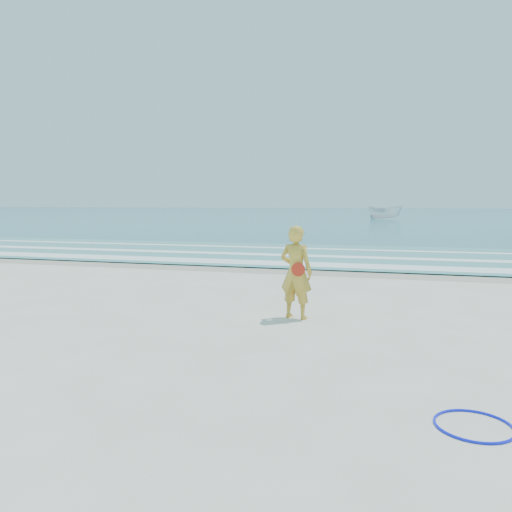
# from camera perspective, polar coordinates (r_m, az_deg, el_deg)

# --- Properties ---
(ground) EXTENTS (400.00, 400.00, 0.00)m
(ground) POSITION_cam_1_polar(r_m,az_deg,el_deg) (9.07, -11.93, -8.77)
(ground) COLOR silver
(ground) RESTS_ON ground
(wet_sand) EXTENTS (400.00, 2.40, 0.00)m
(wet_sand) POSITION_cam_1_polar(r_m,az_deg,el_deg) (17.38, 2.13, -1.50)
(wet_sand) COLOR #B2A893
(wet_sand) RESTS_ON ground
(ocean) EXTENTS (400.00, 190.00, 0.04)m
(ocean) POSITION_cam_1_polar(r_m,az_deg,el_deg) (112.82, 14.05, 4.79)
(ocean) COLOR #19727F
(ocean) RESTS_ON ground
(shallow) EXTENTS (400.00, 10.00, 0.01)m
(shallow) POSITION_cam_1_polar(r_m,az_deg,el_deg) (22.23, 5.25, 0.26)
(shallow) COLOR #59B7AD
(shallow) RESTS_ON ocean
(foam_near) EXTENTS (400.00, 1.40, 0.01)m
(foam_near) POSITION_cam_1_polar(r_m,az_deg,el_deg) (18.63, 3.10, -0.84)
(foam_near) COLOR white
(foam_near) RESTS_ON shallow
(foam_mid) EXTENTS (400.00, 0.90, 0.01)m
(foam_mid) POSITION_cam_1_polar(r_m,az_deg,el_deg) (21.45, 4.85, 0.07)
(foam_mid) COLOR white
(foam_mid) RESTS_ON shallow
(foam_far) EXTENTS (400.00, 0.60, 0.01)m
(foam_far) POSITION_cam_1_polar(r_m,az_deg,el_deg) (24.68, 6.35, 0.85)
(foam_far) COLOR white
(foam_far) RESTS_ON shallow
(hoop) EXTENTS (0.99, 0.99, 0.03)m
(hoop) POSITION_cam_1_polar(r_m,az_deg,el_deg) (5.89, 23.62, -17.33)
(hoop) COLOR #0D17EC
(hoop) RESTS_ON ground
(boat) EXTENTS (5.24, 3.51, 1.89)m
(boat) POSITION_cam_1_polar(r_m,az_deg,el_deg) (71.10, 14.52, 4.87)
(boat) COLOR white
(boat) RESTS_ON ocean
(woman) EXTENTS (0.77, 0.59, 1.86)m
(woman) POSITION_cam_1_polar(r_m,az_deg,el_deg) (9.95, 4.60, -1.85)
(woman) COLOR gold
(woman) RESTS_ON ground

